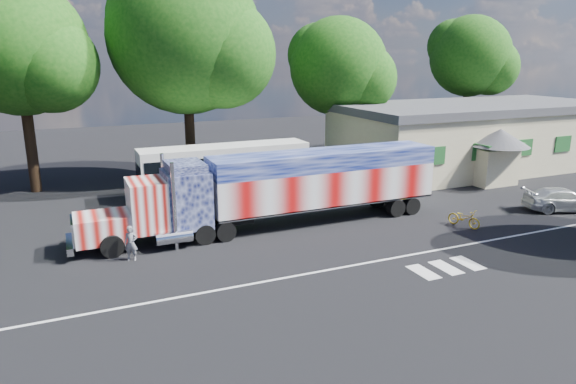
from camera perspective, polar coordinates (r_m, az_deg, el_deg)
name	(u,v)px	position (r m, az deg, el deg)	size (l,w,h in m)	color
ground	(313,245)	(24.88, 2.79, -5.85)	(100.00, 100.00, 0.00)	black
lane_markings	(388,267)	(22.69, 11.00, -8.21)	(30.00, 2.67, 0.01)	silver
semi_truck	(284,187)	(26.98, -0.49, 0.58)	(19.52, 3.08, 4.16)	black
coach_bus	(225,169)	(33.82, -6.97, 2.56)	(11.05, 2.57, 3.21)	white
hall_building	(475,135)	(44.31, 20.02, 5.92)	(22.40, 12.80, 5.20)	beige
parked_car	(563,200)	(34.15, 28.27, -0.74)	(1.85, 4.54, 1.32)	silver
woman	(131,243)	(23.80, -17.06, -5.48)	(0.57, 0.38, 1.57)	slate
bicycle	(464,218)	(28.81, 18.97, -2.75)	(0.64, 1.83, 0.96)	gold
tree_far_ne	(472,57)	(54.08, 19.72, 13.95)	(8.07, 7.68, 12.67)	black
tree_n_mid	(188,38)	(37.54, -11.04, 16.47)	(11.13, 10.60, 15.40)	black
tree_nw_a	(21,48)	(37.44, -27.56, 13.98)	(8.99, 8.56, 13.63)	black
tree_ne_a	(340,67)	(42.81, 5.80, 13.62)	(8.28, 7.88, 11.94)	black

